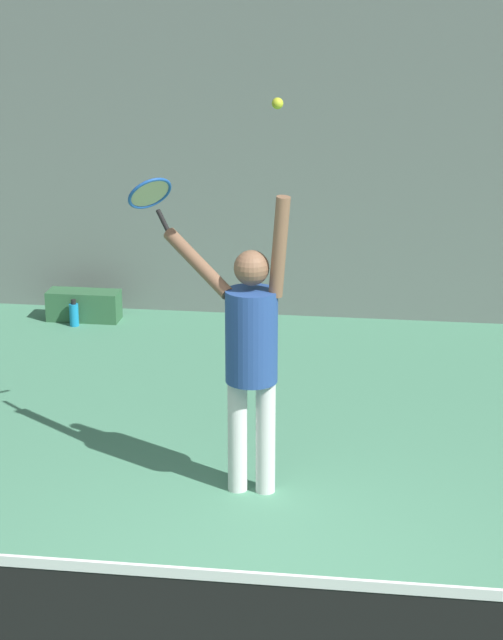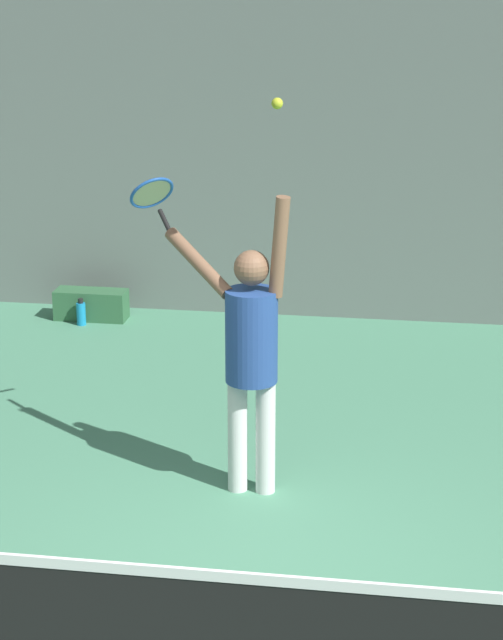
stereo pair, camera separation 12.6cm
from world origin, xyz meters
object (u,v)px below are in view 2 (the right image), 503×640
(tennis_ball, at_px, (277,103))
(equipment_bag, at_px, (91,305))
(tennis_player, at_px, (250,345))
(water_bottle, at_px, (81,313))
(tennis_racket, at_px, (153,195))

(tennis_ball, xyz_separation_m, equipment_bag, (-2.28, 3.57, -2.44))
(tennis_player, distance_m, water_bottle, 4.02)
(tennis_racket, height_order, equipment_bag, tennis_racket)
(tennis_player, distance_m, equipment_bag, 4.15)
(tennis_racket, bearing_deg, water_bottle, 117.20)
(water_bottle, relative_size, equipment_bag, 0.38)
(tennis_racket, xyz_separation_m, water_bottle, (-1.40, 2.72, -1.75))
(tennis_player, height_order, tennis_racket, tennis_player)
(water_bottle, distance_m, equipment_bag, 0.21)
(water_bottle, bearing_deg, equipment_bag, 77.62)
(tennis_racket, distance_m, water_bottle, 3.53)
(equipment_bag, bearing_deg, tennis_racket, -65.12)
(equipment_bag, bearing_deg, tennis_ball, -57.38)
(tennis_player, relative_size, tennis_ball, 29.07)
(equipment_bag, bearing_deg, tennis_player, -58.72)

